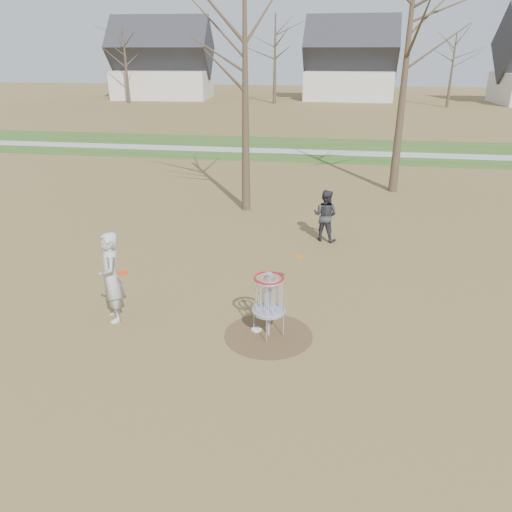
{
  "coord_description": "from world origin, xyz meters",
  "views": [
    {
      "loc": [
        1.15,
        -8.68,
        5.35
      ],
      "look_at": [
        -0.5,
        1.5,
        1.1
      ],
      "focal_mm": 35.0,
      "sensor_mm": 36.0,
      "label": 1
    }
  ],
  "objects_px": {
    "player_throwing": "(325,215)",
    "disc_grounded": "(256,330)",
    "disc_golf_basket": "(269,295)",
    "player_standing": "(111,278)"
  },
  "relations": [
    {
      "from": "player_standing",
      "to": "player_throwing",
      "type": "height_order",
      "value": "player_standing"
    },
    {
      "from": "disc_grounded",
      "to": "disc_golf_basket",
      "type": "height_order",
      "value": "disc_golf_basket"
    },
    {
      "from": "player_throwing",
      "to": "player_standing",
      "type": "bearing_deg",
      "value": 71.57
    },
    {
      "from": "player_standing",
      "to": "disc_golf_basket",
      "type": "height_order",
      "value": "player_standing"
    },
    {
      "from": "player_standing",
      "to": "disc_golf_basket",
      "type": "bearing_deg",
      "value": 58.18
    },
    {
      "from": "player_standing",
      "to": "disc_golf_basket",
      "type": "distance_m",
      "value": 3.34
    },
    {
      "from": "player_throwing",
      "to": "disc_grounded",
      "type": "relative_size",
      "value": 7.15
    },
    {
      "from": "player_throwing",
      "to": "disc_golf_basket",
      "type": "relative_size",
      "value": 1.16
    },
    {
      "from": "player_throwing",
      "to": "disc_grounded",
      "type": "xyz_separation_m",
      "value": [
        -1.19,
        -5.6,
        -0.77
      ]
    },
    {
      "from": "player_throwing",
      "to": "disc_golf_basket",
      "type": "distance_m",
      "value": 5.81
    }
  ]
}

